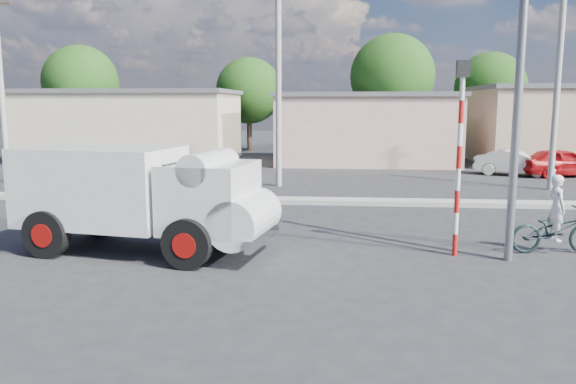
# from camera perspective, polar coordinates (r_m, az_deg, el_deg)

# --- Properties ---
(ground_plane) EXTENTS (120.00, 120.00, 0.00)m
(ground_plane) POSITION_cam_1_polar(r_m,az_deg,el_deg) (11.76, 2.36, -8.00)
(ground_plane) COLOR #272729
(ground_plane) RESTS_ON ground
(median) EXTENTS (40.00, 0.80, 0.16)m
(median) POSITION_cam_1_polar(r_m,az_deg,el_deg) (19.53, 3.60, -0.92)
(median) COLOR #99968E
(median) RESTS_ON ground
(truck) EXTENTS (6.16, 3.11, 2.43)m
(truck) POSITION_cam_1_polar(r_m,az_deg,el_deg) (13.34, -14.32, -0.29)
(truck) COLOR black
(truck) RESTS_ON ground
(bicycle) EXTENTS (2.11, 0.94, 1.07)m
(bicycle) POSITION_cam_1_polar(r_m,az_deg,el_deg) (14.37, 25.49, -3.53)
(bicycle) COLOR #182929
(bicycle) RESTS_ON ground
(cyclist) EXTENTS (0.43, 0.60, 1.53)m
(cyclist) POSITION_cam_1_polar(r_m,az_deg,el_deg) (14.33, 25.55, -2.64)
(cyclist) COLOR white
(cyclist) RESTS_ON ground
(car_cream) EXTENTS (3.89, 2.45, 1.21)m
(car_cream) POSITION_cam_1_polar(r_m,az_deg,el_deg) (29.17, 22.00, 2.77)
(car_cream) COLOR silver
(car_cream) RESTS_ON ground
(car_red) EXTENTS (4.18, 2.33, 1.34)m
(car_red) POSITION_cam_1_polar(r_m,az_deg,el_deg) (29.61, 26.05, 2.72)
(car_red) COLOR #B70F13
(car_red) RESTS_ON ground
(traffic_pole) EXTENTS (0.28, 0.18, 4.36)m
(traffic_pole) POSITION_cam_1_polar(r_m,az_deg,el_deg) (13.03, 17.05, 4.90)
(traffic_pole) COLOR red
(traffic_pole) RESTS_ON ground
(streetlight) EXTENTS (2.34, 0.22, 9.00)m
(streetlight) POSITION_cam_1_polar(r_m,az_deg,el_deg) (13.02, 22.01, 15.09)
(streetlight) COLOR slate
(streetlight) RESTS_ON ground
(building_row) EXTENTS (37.80, 7.30, 4.44)m
(building_row) POSITION_cam_1_polar(r_m,az_deg,el_deg) (33.26, 6.31, 6.69)
(building_row) COLOR beige
(building_row) RESTS_ON ground
(tree_row) EXTENTS (34.13, 7.32, 8.10)m
(tree_row) POSITION_cam_1_polar(r_m,az_deg,el_deg) (39.97, 1.31, 10.98)
(tree_row) COLOR #38281E
(tree_row) RESTS_ON ground
(utility_poles) EXTENTS (35.40, 0.24, 8.00)m
(utility_poles) POSITION_cam_1_polar(r_m,az_deg,el_deg) (23.39, 12.13, 10.34)
(utility_poles) COLOR #99968E
(utility_poles) RESTS_ON ground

